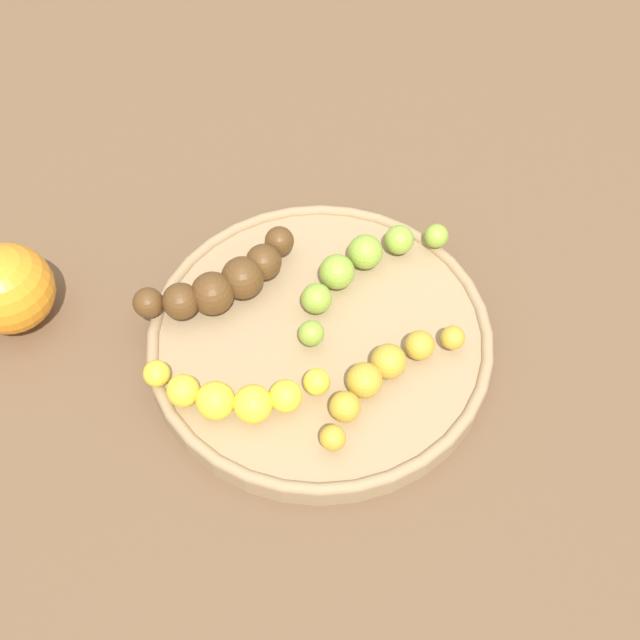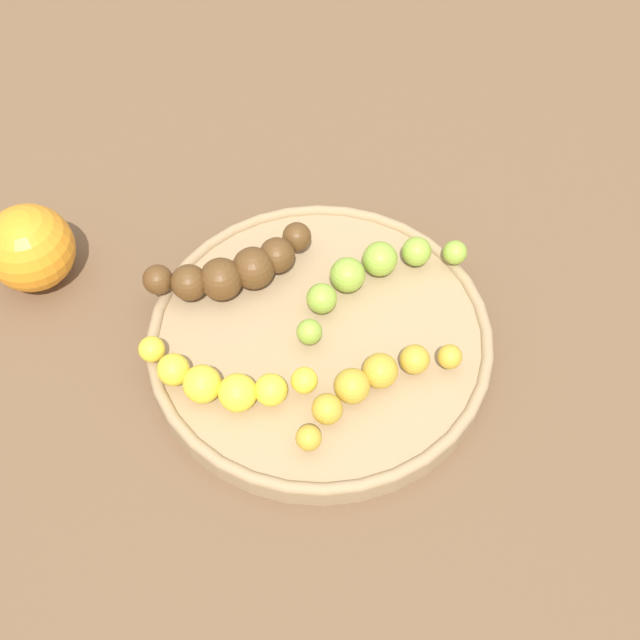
{
  "view_description": "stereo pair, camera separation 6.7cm",
  "coord_description": "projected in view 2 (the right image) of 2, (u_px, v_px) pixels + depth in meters",
  "views": [
    {
      "loc": [
        0.22,
        -0.32,
        0.58
      ],
      "look_at": [
        0.0,
        0.0,
        0.04
      ],
      "focal_mm": 46.92,
      "sensor_mm": 36.0,
      "label": 1
    },
    {
      "loc": [
        0.27,
        -0.28,
        0.58
      ],
      "look_at": [
        0.0,
        0.0,
        0.04
      ],
      "focal_mm": 46.92,
      "sensor_mm": 36.0,
      "label": 2
    }
  ],
  "objects": [
    {
      "name": "ground_plane",
      "position": [
        320.0,
        346.0,
        0.7
      ],
      "size": [
        2.4,
        2.4,
        0.0
      ],
      "primitive_type": "plane",
      "color": "brown"
    },
    {
      "name": "banana_spotted",
      "position": [
        371.0,
        383.0,
        0.64
      ],
      "size": [
        0.06,
        0.15,
        0.03
      ],
      "rotation": [
        0.0,
        0.0,
        2.91
      ],
      "color": "gold",
      "rests_on": "fruit_bowl"
    },
    {
      "name": "banana_overripe",
      "position": [
        234.0,
        270.0,
        0.7
      ],
      "size": [
        0.08,
        0.14,
        0.04
      ],
      "rotation": [
        0.0,
        0.0,
        5.87
      ],
      "color": "#593819",
      "rests_on": "fruit_bowl"
    },
    {
      "name": "banana_green",
      "position": [
        369.0,
        273.0,
        0.7
      ],
      "size": [
        0.08,
        0.17,
        0.03
      ],
      "rotation": [
        0.0,
        0.0,
        2.89
      ],
      "color": "#8CAD38",
      "rests_on": "fruit_bowl"
    },
    {
      "name": "banana_yellow",
      "position": [
        221.0,
        381.0,
        0.64
      ],
      "size": [
        0.13,
        0.09,
        0.03
      ],
      "rotation": [
        0.0,
        0.0,
        5.24
      ],
      "color": "yellow",
      "rests_on": "fruit_bowl"
    },
    {
      "name": "orange_fruit",
      "position": [
        30.0,
        248.0,
        0.71
      ],
      "size": [
        0.08,
        0.08,
        0.08
      ],
      "primitive_type": "sphere",
      "color": "orange",
      "rests_on": "ground_plane"
    },
    {
      "name": "fruit_bowl",
      "position": [
        320.0,
        338.0,
        0.69
      ],
      "size": [
        0.28,
        0.28,
        0.02
      ],
      "color": "#A08259",
      "rests_on": "ground_plane"
    }
  ]
}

